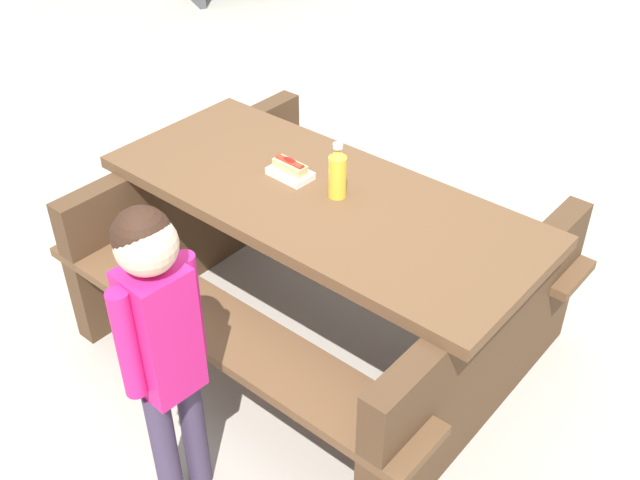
{
  "coord_description": "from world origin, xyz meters",
  "views": [
    {
      "loc": [
        -0.98,
        2.24,
        2.3
      ],
      "look_at": [
        0.0,
        0.0,
        0.52
      ],
      "focal_mm": 41.51,
      "sensor_mm": 36.0,
      "label": 1
    }
  ],
  "objects_px": {
    "hotdog_tray": "(290,170)",
    "child_in_coat": "(161,332)",
    "picnic_table": "(320,256)",
    "soda_bottle": "(338,172)"
  },
  "relations": [
    {
      "from": "hotdog_tray",
      "to": "soda_bottle",
      "type": "bearing_deg",
      "value": 166.12
    },
    {
      "from": "hotdog_tray",
      "to": "child_in_coat",
      "type": "bearing_deg",
      "value": 92.68
    },
    {
      "from": "picnic_table",
      "to": "hotdog_tray",
      "type": "xyz_separation_m",
      "value": [
        0.16,
        -0.07,
        0.34
      ]
    },
    {
      "from": "hotdog_tray",
      "to": "child_in_coat",
      "type": "relative_size",
      "value": 0.17
    },
    {
      "from": "picnic_table",
      "to": "soda_bottle",
      "type": "relative_size",
      "value": 9.26
    },
    {
      "from": "hotdog_tray",
      "to": "picnic_table",
      "type": "bearing_deg",
      "value": 156.92
    },
    {
      "from": "picnic_table",
      "to": "child_in_coat",
      "type": "xyz_separation_m",
      "value": [
        0.11,
        0.94,
        0.33
      ]
    },
    {
      "from": "hotdog_tray",
      "to": "child_in_coat",
      "type": "height_order",
      "value": "child_in_coat"
    },
    {
      "from": "picnic_table",
      "to": "child_in_coat",
      "type": "height_order",
      "value": "child_in_coat"
    },
    {
      "from": "soda_bottle",
      "to": "hotdog_tray",
      "type": "relative_size",
      "value": 1.11
    }
  ]
}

